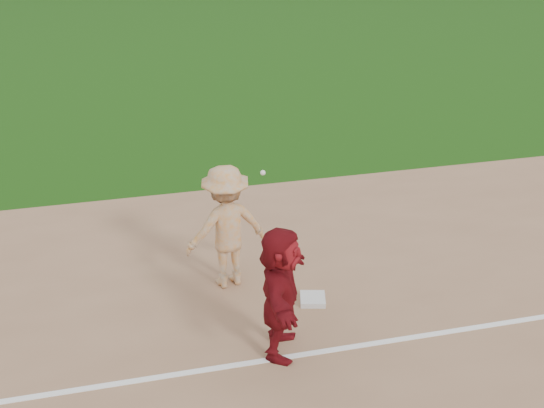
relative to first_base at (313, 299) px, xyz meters
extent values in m
plane|color=#19450D|center=(-0.41, -0.44, -0.06)|extent=(160.00, 160.00, 0.00)
cube|color=white|center=(-0.41, -1.24, -0.04)|extent=(60.00, 0.10, 0.01)
cube|color=silver|center=(0.00, 0.00, 0.00)|extent=(0.48, 0.48, 0.09)
imported|color=#660B10|center=(-0.80, -1.04, 0.94)|extent=(1.14, 1.92, 1.97)
imported|color=#A9A9AC|center=(-1.21, 0.88, 1.00)|extent=(1.49, 1.04, 2.10)
sphere|color=white|center=(-0.73, 0.33, 2.14)|extent=(0.08, 0.08, 0.08)
camera|label=1|loc=(-2.76, -8.65, 6.19)|focal=45.00mm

